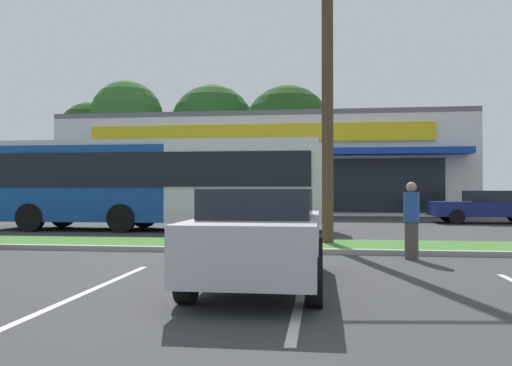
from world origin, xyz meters
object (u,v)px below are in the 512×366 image
object	(u,v)px
car_2	(261,235)
utility_pole	(322,24)
pedestrian_by_pole	(411,220)
city_bus	(158,182)
car_0	(488,206)

from	to	relation	value
car_2	utility_pole	bearing A→B (deg)	-9.54
utility_pole	pedestrian_by_pole	size ratio (longest dim) A/B	6.60
city_bus	car_0	xyz separation A→B (m)	(13.25, 5.60, -1.02)
utility_pole	car_0	distance (m)	13.70
car_0	pedestrian_by_pole	xyz separation A→B (m)	(-5.37, -12.61, 0.08)
car_2	car_0	bearing A→B (deg)	-27.02
utility_pole	pedestrian_by_pole	bearing A→B (deg)	-48.81
car_0	car_2	distance (m)	18.05
car_0	pedestrian_by_pole	size ratio (longest dim) A/B	2.88
utility_pole	city_bus	distance (m)	8.72
utility_pole	car_2	world-z (taller)	utility_pole
utility_pole	city_bus	size ratio (longest dim) A/B	0.89
car_2	pedestrian_by_pole	size ratio (longest dim) A/B	2.65
car_0	car_2	xyz separation A→B (m)	(-8.20, -16.08, 0.03)
car_0	utility_pole	bearing A→B (deg)	55.26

